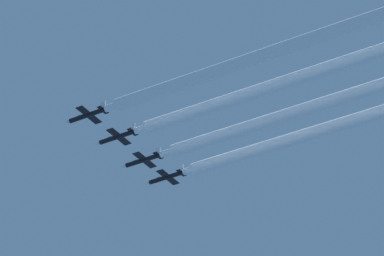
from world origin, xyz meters
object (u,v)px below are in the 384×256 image
object	(u,v)px
jet_far_left	(86,116)
jet_center	(142,161)
jet_inner_right	(165,178)
jet_inner_left	(116,137)

from	to	relation	value
jet_far_left	jet_center	bearing A→B (deg)	-0.67
jet_inner_right	jet_far_left	bearing A→B (deg)	179.39
jet_far_left	jet_inner_right	world-z (taller)	jet_inner_right
jet_inner_left	jet_center	bearing A→B (deg)	1.69
jet_inner_left	jet_inner_right	distance (m)	21.71
jet_far_left	jet_inner_left	distance (m)	11.14
jet_inner_left	jet_inner_right	world-z (taller)	jet_inner_right
jet_far_left	jet_center	distance (m)	22.59
jet_center	jet_inner_right	bearing A→B (deg)	-0.50
jet_far_left	jet_inner_left	world-z (taller)	jet_inner_left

